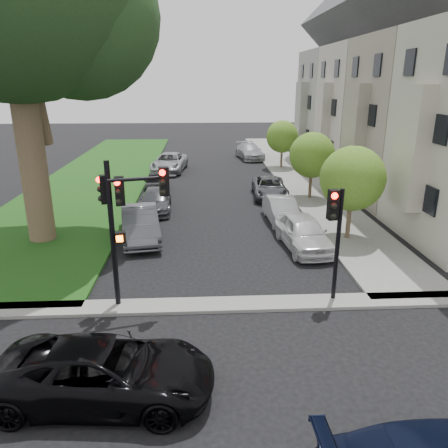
{
  "coord_description": "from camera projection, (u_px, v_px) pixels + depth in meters",
  "views": [
    {
      "loc": [
        -0.89,
        -11.38,
        7.43
      ],
      "look_at": [
        0.0,
        5.0,
        2.0
      ],
      "focal_mm": 35.0,
      "sensor_mm": 36.0,
      "label": 1
    }
  ],
  "objects": [
    {
      "name": "car_parked_0",
      "position": [
        303.0,
        232.0,
        20.03
      ],
      "size": [
        2.25,
        4.68,
        1.54
      ],
      "primitive_type": "imported",
      "rotation": [
        0.0,
        0.0,
        0.1
      ],
      "color": "silver",
      "rests_on": "ground"
    },
    {
      "name": "car_parked_6",
      "position": [
        156.0,
        200.0,
        25.85
      ],
      "size": [
        1.97,
        4.46,
        1.27
      ],
      "primitive_type": "imported",
      "rotation": [
        0.0,
        0.0,
        0.04
      ],
      "color": "#3F4247",
      "rests_on": "ground"
    },
    {
      "name": "house_b",
      "position": [
        420.0,
        88.0,
        26.32
      ],
      "size": [
        7.7,
        7.55,
        15.97
      ],
      "color": "#9D968B",
      "rests_on": "ground"
    },
    {
      "name": "car_parked_8",
      "position": [
        169.0,
        162.0,
        37.01
      ],
      "size": [
        3.15,
        5.76,
        1.53
      ],
      "primitive_type": "imported",
      "rotation": [
        0.0,
        0.0,
        -0.11
      ],
      "color": "#999BA0",
      "rests_on": "ground"
    },
    {
      "name": "car_parked_5",
      "position": [
        140.0,
        224.0,
        21.11
      ],
      "size": [
        2.51,
        5.08,
        1.6
      ],
      "primitive_type": "imported",
      "rotation": [
        0.0,
        0.0,
        0.17
      ],
      "color": "#3F4247",
      "rests_on": "ground"
    },
    {
      "name": "house_c",
      "position": [
        373.0,
        87.0,
        33.43
      ],
      "size": [
        7.7,
        7.55,
        15.97
      ],
      "color": "#A89E98",
      "rests_on": "ground"
    },
    {
      "name": "traffic_signal_main",
      "position": [
        123.0,
        209.0,
        14.01
      ],
      "size": [
        2.48,
        0.72,
        5.06
      ],
      "color": "black",
      "rests_on": "ground"
    },
    {
      "name": "car_parked_1",
      "position": [
        282.0,
        211.0,
        23.69
      ],
      "size": [
        1.6,
        4.19,
        1.36
      ],
      "primitive_type": "imported",
      "rotation": [
        0.0,
        0.0,
        0.04
      ],
      "color": "#999BA0",
      "rests_on": "ground"
    },
    {
      "name": "car_parked_2",
      "position": [
        270.0,
        188.0,
        28.85
      ],
      "size": [
        2.4,
        4.78,
        1.3
      ],
      "primitive_type": "imported",
      "rotation": [
        0.0,
        0.0,
        -0.05
      ],
      "color": "#3F4247",
      "rests_on": "ground"
    },
    {
      "name": "sidewalk_cross",
      "position": [
        229.0,
        305.0,
        15.04
      ],
      "size": [
        60.0,
        1.0,
        0.12
      ],
      "primitive_type": "cube",
      "color": "slate",
      "rests_on": "ground"
    },
    {
      "name": "car_parked_7",
      "position": [
        156.0,
        182.0,
        30.34
      ],
      "size": [
        1.69,
        3.96,
        1.33
      ],
      "primitive_type": "imported",
      "rotation": [
        0.0,
        0.0,
        0.03
      ],
      "color": "black",
      "rests_on": "ground"
    },
    {
      "name": "small_tree_a",
      "position": [
        353.0,
        179.0,
        20.38
      ],
      "size": [
        3.05,
        3.05,
        4.57
      ],
      "color": "#4F4136",
      "rests_on": "ground"
    },
    {
      "name": "small_tree_c",
      "position": [
        282.0,
        137.0,
        37.61
      ],
      "size": [
        2.77,
        2.77,
        4.16
      ],
      "color": "#4F4136",
      "rests_on": "ground"
    },
    {
      "name": "house_d",
      "position": [
        343.0,
        85.0,
        40.54
      ],
      "size": [
        7.7,
        7.55,
        15.97
      ],
      "color": "#A8A59C",
      "rests_on": "ground"
    },
    {
      "name": "small_tree_b",
      "position": [
        312.0,
        155.0,
        27.68
      ],
      "size": [
        2.89,
        2.89,
        4.34
      ],
      "color": "#4F4136",
      "rests_on": "ground"
    },
    {
      "name": "car_cross_near",
      "position": [
        105.0,
        372.0,
        10.52
      ],
      "size": [
        5.47,
        2.83,
        1.47
      ],
      "primitive_type": "imported",
      "rotation": [
        0.0,
        0.0,
        1.5
      ],
      "color": "black",
      "rests_on": "ground"
    },
    {
      "name": "grass_strip",
      "position": [
        101.0,
        175.0,
        35.43
      ],
      "size": [
        8.0,
        44.0,
        0.12
      ],
      "primitive_type": "cube",
      "color": "#144B12",
      "rests_on": "ground"
    },
    {
      "name": "ground",
      "position": [
        233.0,
        339.0,
        13.16
      ],
      "size": [
        140.0,
        140.0,
        0.0
      ],
      "primitive_type": "plane",
      "color": "black",
      "rests_on": "ground"
    },
    {
      "name": "traffic_signal_secondary",
      "position": [
        335.0,
        225.0,
        14.53
      ],
      "size": [
        0.53,
        0.43,
        4.07
      ],
      "color": "black",
      "rests_on": "ground"
    },
    {
      "name": "car_parked_4",
      "position": [
        250.0,
        151.0,
        42.88
      ],
      "size": [
        2.74,
        5.32,
        1.48
      ],
      "primitive_type": "imported",
      "rotation": [
        0.0,
        0.0,
        0.14
      ],
      "color": "#999BA0",
      "rests_on": "ground"
    },
    {
      "name": "sidewalk_right",
      "position": [
        293.0,
        173.0,
        36.24
      ],
      "size": [
        3.5,
        44.0,
        0.12
      ],
      "primitive_type": "cube",
      "color": "slate",
      "rests_on": "ground"
    }
  ]
}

